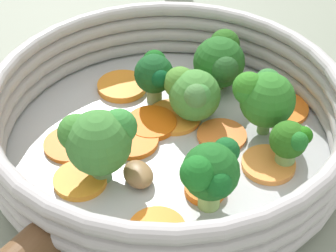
# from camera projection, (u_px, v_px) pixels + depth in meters

# --- Properties ---
(ground_plane) EXTENTS (4.00, 4.00, 0.00)m
(ground_plane) POSITION_uv_depth(u_px,v_px,m) (168.00, 151.00, 0.45)
(ground_plane) COLOR gray
(skillet) EXTENTS (0.26, 0.26, 0.01)m
(skillet) POSITION_uv_depth(u_px,v_px,m) (168.00, 146.00, 0.45)
(skillet) COLOR #B2B5B7
(skillet) RESTS_ON ground_plane
(skillet_rim_wall) EXTENTS (0.28, 0.28, 0.05)m
(skillet_rim_wall) POSITION_uv_depth(u_px,v_px,m) (168.00, 115.00, 0.43)
(skillet_rim_wall) COLOR #B1AFB1
(skillet_rim_wall) RESTS_ON skillet
(skillet_rivet_left) EXTENTS (0.01, 0.01, 0.01)m
(skillet_rivet_left) POSITION_uv_depth(u_px,v_px,m) (27.00, 216.00, 0.38)
(skillet_rivet_left) COLOR #ADB2B3
(skillet_rivet_left) RESTS_ON skillet
(carrot_slice_0) EXTENTS (0.06, 0.06, 0.00)m
(carrot_slice_0) POSITION_uv_depth(u_px,v_px,m) (98.00, 136.00, 0.45)
(carrot_slice_0) COLOR orange
(carrot_slice_0) RESTS_ON skillet
(carrot_slice_1) EXTENTS (0.05, 0.05, 0.00)m
(carrot_slice_1) POSITION_uv_depth(u_px,v_px,m) (132.00, 141.00, 0.44)
(carrot_slice_1) COLOR orange
(carrot_slice_1) RESTS_ON skillet
(carrot_slice_2) EXTENTS (0.05, 0.05, 0.00)m
(carrot_slice_2) POSITION_uv_depth(u_px,v_px,m) (71.00, 144.00, 0.44)
(carrot_slice_2) COLOR orange
(carrot_slice_2) RESTS_ON skillet
(carrot_slice_3) EXTENTS (0.06, 0.06, 0.00)m
(carrot_slice_3) POSITION_uv_depth(u_px,v_px,m) (155.00, 121.00, 0.46)
(carrot_slice_3) COLOR orange
(carrot_slice_3) RESTS_ON skillet
(carrot_slice_4) EXTENTS (0.06, 0.06, 0.00)m
(carrot_slice_4) POSITION_uv_depth(u_px,v_px,m) (174.00, 117.00, 0.46)
(carrot_slice_4) COLOR orange
(carrot_slice_4) RESTS_ON skillet
(carrot_slice_5) EXTENTS (0.06, 0.06, 0.00)m
(carrot_slice_5) POSITION_uv_depth(u_px,v_px,m) (281.00, 108.00, 0.47)
(carrot_slice_5) COLOR orange
(carrot_slice_5) RESTS_ON skillet
(carrot_slice_6) EXTENTS (0.04, 0.04, 0.00)m
(carrot_slice_6) POSITION_uv_depth(u_px,v_px,m) (81.00, 181.00, 0.41)
(carrot_slice_6) COLOR orange
(carrot_slice_6) RESTS_ON skillet
(carrot_slice_7) EXTENTS (0.05, 0.05, 0.00)m
(carrot_slice_7) POSITION_uv_depth(u_px,v_px,m) (268.00, 164.00, 0.42)
(carrot_slice_7) COLOR #F99441
(carrot_slice_7) RESTS_ON skillet
(carrot_slice_8) EXTENTS (0.06, 0.06, 0.01)m
(carrot_slice_8) POSITION_uv_depth(u_px,v_px,m) (122.00, 86.00, 0.49)
(carrot_slice_8) COLOR orange
(carrot_slice_8) RESTS_ON skillet
(carrot_slice_9) EXTENTS (0.04, 0.04, 0.01)m
(carrot_slice_9) POSITION_uv_depth(u_px,v_px,m) (205.00, 189.00, 0.40)
(carrot_slice_9) COLOR orange
(carrot_slice_9) RESTS_ON skillet
(carrot_slice_10) EXTENTS (0.06, 0.06, 0.00)m
(carrot_slice_10) POSITION_uv_depth(u_px,v_px,m) (222.00, 135.00, 0.45)
(carrot_slice_10) COLOR orange
(carrot_slice_10) RESTS_ON skillet
(carrot_slice_11) EXTENTS (0.05, 0.05, 0.01)m
(carrot_slice_11) POSITION_uv_depth(u_px,v_px,m) (157.00, 231.00, 0.37)
(carrot_slice_11) COLOR orange
(carrot_slice_11) RESTS_ON skillet
(broccoli_floret_0) EXTENTS (0.05, 0.04, 0.05)m
(broccoli_floret_0) POSITION_uv_depth(u_px,v_px,m) (263.00, 96.00, 0.43)
(broccoli_floret_0) COLOR #5F9144
(broccoli_floret_0) RESTS_ON skillet
(broccoli_floret_1) EXTENTS (0.04, 0.05, 0.05)m
(broccoli_floret_1) POSITION_uv_depth(u_px,v_px,m) (210.00, 173.00, 0.37)
(broccoli_floret_1) COLOR #8EB55D
(broccoli_floret_1) RESTS_ON skillet
(broccoli_floret_2) EXTENTS (0.04, 0.03, 0.04)m
(broccoli_floret_2) POSITION_uv_depth(u_px,v_px,m) (154.00, 73.00, 0.47)
(broccoli_floret_2) COLOR #7E955B
(broccoli_floret_2) RESTS_ON skillet
(broccoli_floret_3) EXTENTS (0.03, 0.03, 0.04)m
(broccoli_floret_3) POSITION_uv_depth(u_px,v_px,m) (290.00, 141.00, 0.41)
(broccoli_floret_3) COLOR #7FAB60
(broccoli_floret_3) RESTS_ON skillet
(broccoli_floret_4) EXTENTS (0.05, 0.05, 0.05)m
(broccoli_floret_4) POSITION_uv_depth(u_px,v_px,m) (220.00, 60.00, 0.48)
(broccoli_floret_4) COLOR #619543
(broccoli_floret_4) RESTS_ON skillet
(broccoli_floret_5) EXTENTS (0.05, 0.05, 0.06)m
(broccoli_floret_5) POSITION_uv_depth(u_px,v_px,m) (98.00, 140.00, 0.39)
(broccoli_floret_5) COLOR #5C8B52
(broccoli_floret_5) RESTS_ON skillet
(broccoli_floret_6) EXTENTS (0.05, 0.04, 0.04)m
(broccoli_floret_6) POSITION_uv_depth(u_px,v_px,m) (193.00, 94.00, 0.45)
(broccoli_floret_6) COLOR #769457
(broccoli_floret_6) RESTS_ON skillet
(mushroom_piece_0) EXTENTS (0.03, 0.03, 0.01)m
(mushroom_piece_0) POSITION_uv_depth(u_px,v_px,m) (138.00, 174.00, 0.41)
(mushroom_piece_0) COLOR olive
(mushroom_piece_0) RESTS_ON skillet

